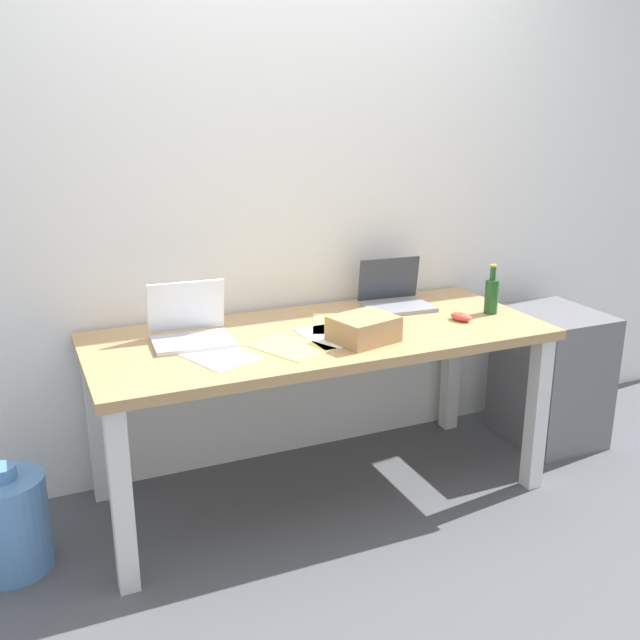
% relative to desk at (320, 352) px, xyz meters
% --- Properties ---
extents(ground_plane, '(8.00, 8.00, 0.00)m').
position_rel_desk_xyz_m(ground_plane, '(0.00, 0.00, -0.64)').
color(ground_plane, '#515459').
extents(back_wall, '(5.20, 0.08, 2.60)m').
position_rel_desk_xyz_m(back_wall, '(0.00, 0.45, 0.66)').
color(back_wall, white).
rests_on(back_wall, ground).
extents(desk, '(1.87, 0.78, 0.73)m').
position_rel_desk_xyz_m(desk, '(0.00, 0.00, 0.00)').
color(desk, tan).
rests_on(desk, ground).
extents(laptop_left, '(0.32, 0.27, 0.23)m').
position_rel_desk_xyz_m(laptop_left, '(-0.51, 0.10, 0.14)').
color(laptop_left, silver).
rests_on(laptop_left, desk).
extents(laptop_right, '(0.31, 0.26, 0.21)m').
position_rel_desk_xyz_m(laptop_right, '(0.46, 0.20, 0.13)').
color(laptop_right, gray).
rests_on(laptop_right, desk).
extents(beer_bottle, '(0.06, 0.06, 0.22)m').
position_rel_desk_xyz_m(beer_bottle, '(0.80, -0.06, 0.17)').
color(beer_bottle, '#1E5123').
rests_on(beer_bottle, desk).
extents(computer_mouse, '(0.09, 0.11, 0.03)m').
position_rel_desk_xyz_m(computer_mouse, '(0.62, -0.10, 0.11)').
color(computer_mouse, '#D84C38').
rests_on(computer_mouse, desk).
extents(cardboard_box, '(0.28, 0.25, 0.10)m').
position_rel_desk_xyz_m(cardboard_box, '(0.11, -0.18, 0.14)').
color(cardboard_box, tan).
rests_on(cardboard_box, desk).
extents(paper_sheet_center, '(0.23, 0.31, 0.00)m').
position_rel_desk_xyz_m(paper_sheet_center, '(0.02, -0.07, 0.09)').
color(paper_sheet_center, white).
rests_on(paper_sheet_center, desk).
extents(paper_sheet_near_back, '(0.31, 0.36, 0.00)m').
position_rel_desk_xyz_m(paper_sheet_near_back, '(0.11, 0.07, 0.09)').
color(paper_sheet_near_back, '#F4E06B').
rests_on(paper_sheet_near_back, desk).
extents(paper_sheet_front_left, '(0.30, 0.35, 0.00)m').
position_rel_desk_xyz_m(paper_sheet_front_left, '(-0.46, -0.10, 0.09)').
color(paper_sheet_front_left, white).
rests_on(paper_sheet_front_left, desk).
extents(paper_yellow_folder, '(0.31, 0.36, 0.00)m').
position_rel_desk_xyz_m(paper_yellow_folder, '(-0.18, -0.13, 0.09)').
color(paper_yellow_folder, '#F4E06B').
rests_on(paper_yellow_folder, desk).
extents(water_cooler_jug, '(0.28, 0.28, 0.41)m').
position_rel_desk_xyz_m(water_cooler_jug, '(-1.24, -0.04, -0.46)').
color(water_cooler_jug, '#598CC6').
rests_on(water_cooler_jug, ground).
extents(filing_cabinet, '(0.40, 0.48, 0.66)m').
position_rel_desk_xyz_m(filing_cabinet, '(1.26, 0.03, -0.31)').
color(filing_cabinet, slate).
rests_on(filing_cabinet, ground).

